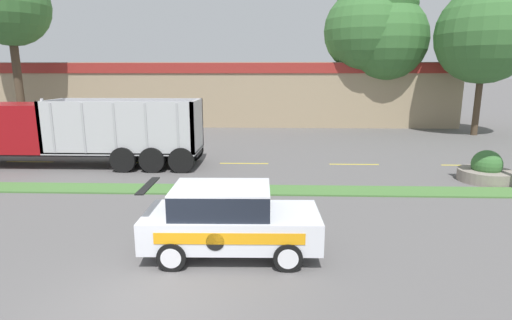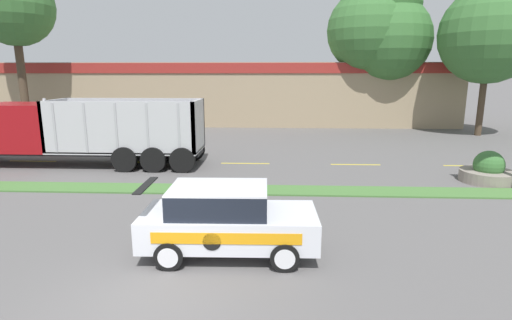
{
  "view_description": "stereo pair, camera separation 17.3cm",
  "coord_description": "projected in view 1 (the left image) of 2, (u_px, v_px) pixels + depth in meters",
  "views": [
    {
      "loc": [
        2.31,
        -6.9,
        4.38
      ],
      "look_at": [
        1.8,
        7.25,
        1.28
      ],
      "focal_mm": 28.0,
      "sensor_mm": 36.0,
      "label": 1
    },
    {
      "loc": [
        2.48,
        -6.89,
        4.38
      ],
      "look_at": [
        1.8,
        7.25,
        1.28
      ],
      "focal_mm": 28.0,
      "sensor_mm": 36.0,
      "label": 2
    }
  ],
  "objects": [
    {
      "name": "centre_line_4",
      "position": [
        136.0,
        163.0,
        19.88
      ],
      "size": [
        2.4,
        0.14,
        0.01
      ],
      "primitive_type": "cube",
      "color": "yellow",
      "rests_on": "ground_plane"
    },
    {
      "name": "ground_plane",
      "position": [
        150.0,
        303.0,
        7.76
      ],
      "size": [
        600.0,
        600.0,
        0.0
      ],
      "primitive_type": "plane",
      "color": "#5B5959"
    },
    {
      "name": "centre_line_7",
      "position": [
        466.0,
        165.0,
        19.31
      ],
      "size": [
        2.4,
        0.14,
        0.01
      ],
      "primitive_type": "cube",
      "color": "yellow",
      "rests_on": "ground_plane"
    },
    {
      "name": "traffic_cone",
      "position": [
        282.0,
        217.0,
        11.48
      ],
      "size": [
        0.48,
        0.48,
        0.65
      ],
      "color": "black",
      "rests_on": "ground_plane"
    },
    {
      "name": "dump_truck_mid",
      "position": [
        46.0,
        134.0,
        19.01
      ],
      "size": [
        12.73,
        2.77,
        3.26
      ],
      "color": "black",
      "rests_on": "ground_plane"
    },
    {
      "name": "tree_behind_right",
      "position": [
        386.0,
        31.0,
        31.35
      ],
      "size": [
        6.54,
        6.54,
        11.88
      ],
      "color": "#473828",
      "rests_on": "ground_plane"
    },
    {
      "name": "centre_line_5",
      "position": [
        244.0,
        163.0,
        19.69
      ],
      "size": [
        2.4,
        0.14,
        0.01
      ],
      "primitive_type": "cube",
      "color": "yellow",
      "rests_on": "ground_plane"
    },
    {
      "name": "store_building_backdrop",
      "position": [
        203.0,
        92.0,
        37.96
      ],
      "size": [
        43.18,
        12.1,
        5.2
      ],
      "color": "#9E896B",
      "rests_on": "ground_plane"
    },
    {
      "name": "rally_car",
      "position": [
        229.0,
        219.0,
        9.71
      ],
      "size": [
        4.26,
        2.07,
        1.75
      ],
      "color": "silver",
      "rests_on": "ground_plane"
    },
    {
      "name": "tree_behind_far_right",
      "position": [
        487.0,
        25.0,
        27.13
      ],
      "size": [
        6.64,
        6.64,
        11.91
      ],
      "color": "#473828",
      "rests_on": "ground_plane"
    },
    {
      "name": "grass_verge",
      "position": [
        209.0,
        189.0,
        15.2
      ],
      "size": [
        120.0,
        1.26,
        0.06
      ],
      "primitive_type": "cube",
      "color": "#477538",
      "rests_on": "ground_plane"
    },
    {
      "name": "centre_line_3",
      "position": [
        30.0,
        162.0,
        20.07
      ],
      "size": [
        2.4,
        0.14,
        0.01
      ],
      "primitive_type": "cube",
      "color": "yellow",
      "rests_on": "ground_plane"
    },
    {
      "name": "stone_planter",
      "position": [
        486.0,
        171.0,
        16.4
      ],
      "size": [
        2.14,
        2.14,
        1.3
      ],
      "color": "gray",
      "rests_on": "ground_plane"
    },
    {
      "name": "tree_behind_centre",
      "position": [
        365.0,
        23.0,
        31.25
      ],
      "size": [
        6.32,
        6.32,
        12.34
      ],
      "color": "#473828",
      "rests_on": "ground_plane"
    },
    {
      "name": "centre_line_6",
      "position": [
        354.0,
        164.0,
        19.5
      ],
      "size": [
        2.4,
        0.14,
        0.01
      ],
      "primitive_type": "cube",
      "color": "yellow",
      "rests_on": "ground_plane"
    }
  ]
}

